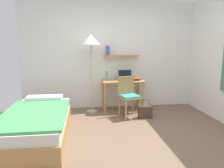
{
  "coord_description": "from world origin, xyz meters",
  "views": [
    {
      "loc": [
        -0.71,
        -3.19,
        1.51
      ],
      "look_at": [
        -0.23,
        0.51,
        0.85
      ],
      "focal_mm": 34.27,
      "sensor_mm": 36.0,
      "label": 1
    }
  ],
  "objects_px": {
    "desk_chair": "(129,95)",
    "laptop": "(125,77)",
    "bed": "(37,124)",
    "desk": "(123,86)",
    "book_stack": "(136,79)",
    "water_bottle": "(107,76)",
    "handbag": "(145,111)",
    "standing_lamp": "(91,44)"
  },
  "relations": [
    {
      "from": "bed",
      "to": "desk_chair",
      "type": "relative_size",
      "value": 2.24
    },
    {
      "from": "desk_chair",
      "to": "book_stack",
      "type": "height_order",
      "value": "desk_chair"
    },
    {
      "from": "bed",
      "to": "handbag",
      "type": "height_order",
      "value": "bed"
    },
    {
      "from": "laptop",
      "to": "book_stack",
      "type": "relative_size",
      "value": 1.28
    },
    {
      "from": "bed",
      "to": "water_bottle",
      "type": "xyz_separation_m",
      "value": [
        1.31,
        1.38,
        0.59
      ]
    },
    {
      "from": "water_bottle",
      "to": "handbag",
      "type": "distance_m",
      "value": 1.2
    },
    {
      "from": "desk",
      "to": "standing_lamp",
      "type": "relative_size",
      "value": 0.55
    },
    {
      "from": "book_stack",
      "to": "laptop",
      "type": "bearing_deg",
      "value": 160.41
    },
    {
      "from": "bed",
      "to": "laptop",
      "type": "height_order",
      "value": "laptop"
    },
    {
      "from": "bed",
      "to": "laptop",
      "type": "distance_m",
      "value": 2.35
    },
    {
      "from": "bed",
      "to": "book_stack",
      "type": "distance_m",
      "value": 2.48
    },
    {
      "from": "desk",
      "to": "handbag",
      "type": "distance_m",
      "value": 0.86
    },
    {
      "from": "desk",
      "to": "desk_chair",
      "type": "distance_m",
      "value": 0.5
    },
    {
      "from": "standing_lamp",
      "to": "laptop",
      "type": "height_order",
      "value": "standing_lamp"
    },
    {
      "from": "bed",
      "to": "desk_chair",
      "type": "distance_m",
      "value": 1.96
    },
    {
      "from": "desk_chair",
      "to": "laptop",
      "type": "xyz_separation_m",
      "value": [
        0.04,
        0.56,
        0.29
      ]
    },
    {
      "from": "desk",
      "to": "laptop",
      "type": "xyz_separation_m",
      "value": [
        0.07,
        0.07,
        0.2
      ]
    },
    {
      "from": "desk_chair",
      "to": "standing_lamp",
      "type": "bearing_deg",
      "value": 151.18
    },
    {
      "from": "bed",
      "to": "desk",
      "type": "relative_size",
      "value": 2.0
    },
    {
      "from": "handbag",
      "to": "desk_chair",
      "type": "bearing_deg",
      "value": 156.04
    },
    {
      "from": "laptop",
      "to": "water_bottle",
      "type": "height_order",
      "value": "laptop"
    },
    {
      "from": "desk_chair",
      "to": "water_bottle",
      "type": "xyz_separation_m",
      "value": [
        -0.42,
        0.49,
        0.35
      ]
    },
    {
      "from": "book_stack",
      "to": "desk_chair",
      "type": "bearing_deg",
      "value": -119.31
    },
    {
      "from": "laptop",
      "to": "water_bottle",
      "type": "distance_m",
      "value": 0.46
    },
    {
      "from": "desk",
      "to": "handbag",
      "type": "relative_size",
      "value": 2.38
    },
    {
      "from": "standing_lamp",
      "to": "laptop",
      "type": "bearing_deg",
      "value": 9.68
    },
    {
      "from": "desk",
      "to": "bed",
      "type": "bearing_deg",
      "value": -140.63
    },
    {
      "from": "laptop",
      "to": "book_stack",
      "type": "height_order",
      "value": "laptop"
    },
    {
      "from": "desk_chair",
      "to": "book_stack",
      "type": "xyz_separation_m",
      "value": [
        0.27,
        0.48,
        0.27
      ]
    },
    {
      "from": "desk_chair",
      "to": "book_stack",
      "type": "relative_size",
      "value": 3.43
    },
    {
      "from": "desk",
      "to": "water_bottle",
      "type": "relative_size",
      "value": 4.32
    },
    {
      "from": "bed",
      "to": "desk",
      "type": "height_order",
      "value": "desk"
    },
    {
      "from": "standing_lamp",
      "to": "book_stack",
      "type": "height_order",
      "value": "standing_lamp"
    },
    {
      "from": "handbag",
      "to": "water_bottle",
      "type": "bearing_deg",
      "value": 139.73
    },
    {
      "from": "desk_chair",
      "to": "handbag",
      "type": "height_order",
      "value": "desk_chair"
    },
    {
      "from": "desk",
      "to": "water_bottle",
      "type": "distance_m",
      "value": 0.46
    },
    {
      "from": "book_stack",
      "to": "standing_lamp",
      "type": "bearing_deg",
      "value": -177.01
    },
    {
      "from": "desk_chair",
      "to": "standing_lamp",
      "type": "distance_m",
      "value": 1.39
    },
    {
      "from": "standing_lamp",
      "to": "book_stack",
      "type": "xyz_separation_m",
      "value": [
        1.04,
        0.05,
        -0.81
      ]
    },
    {
      "from": "handbag",
      "to": "standing_lamp",
      "type": "bearing_deg",
      "value": 152.6
    },
    {
      "from": "desk",
      "to": "laptop",
      "type": "height_order",
      "value": "laptop"
    },
    {
      "from": "desk",
      "to": "desk_chair",
      "type": "bearing_deg",
      "value": -85.63
    }
  ]
}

